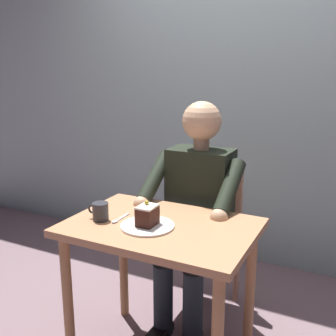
{
  "coord_description": "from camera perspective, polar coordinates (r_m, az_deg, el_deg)",
  "views": [
    {
      "loc": [
        -0.82,
        1.55,
        1.46
      ],
      "look_at": [
        0.01,
        -0.1,
        1.0
      ],
      "focal_mm": 42.36,
      "sensor_mm": 36.0,
      "label": 1
    }
  ],
  "objects": [
    {
      "name": "cafe_rear_panel",
      "position": [
        3.02,
        11.33,
        14.53
      ],
      "size": [
        6.4,
        0.12,
        3.0
      ],
      "primitive_type": "cube",
      "color": "#9BB6B5",
      "rests_on": "ground"
    },
    {
      "name": "dining_table",
      "position": [
        1.94,
        -1.04,
        -11.28
      ],
      "size": [
        0.88,
        0.61,
        0.75
      ],
      "color": "tan",
      "rests_on": "ground"
    },
    {
      "name": "chair",
      "position": [
        2.48,
        5.39,
        -8.6
      ],
      "size": [
        0.42,
        0.42,
        0.91
      ],
      "color": "tan",
      "rests_on": "ground"
    },
    {
      "name": "seated_person",
      "position": [
        2.27,
        3.92,
        -6.05
      ],
      "size": [
        0.53,
        0.58,
        1.29
      ],
      "color": "black",
      "rests_on": "ground"
    },
    {
      "name": "dessert_plate",
      "position": [
        1.86,
        -2.97,
        -8.31
      ],
      "size": [
        0.25,
        0.25,
        0.01
      ],
      "primitive_type": "cylinder",
      "color": "white",
      "rests_on": "dining_table"
    },
    {
      "name": "cake_slice",
      "position": [
        1.84,
        -2.99,
        -6.8
      ],
      "size": [
        0.08,
        0.1,
        0.11
      ],
      "color": "#3B1B13",
      "rests_on": "dessert_plate"
    },
    {
      "name": "coffee_cup",
      "position": [
        1.95,
        -9.73,
        -6.13
      ],
      "size": [
        0.11,
        0.08,
        0.09
      ],
      "color": "#2F2F36",
      "rests_on": "dining_table"
    },
    {
      "name": "dessert_spoon",
      "position": [
        1.95,
        -7.15,
        -7.35
      ],
      "size": [
        0.03,
        0.14,
        0.01
      ],
      "color": "silver",
      "rests_on": "dining_table"
    }
  ]
}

